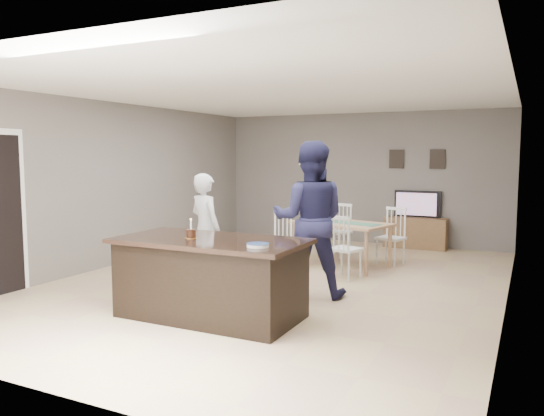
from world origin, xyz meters
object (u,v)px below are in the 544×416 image
at_px(kitchen_island, 211,278).
at_px(dining_table, 341,230).
at_px(man, 310,219).
at_px(birthday_cake, 191,233).
at_px(television, 417,204).
at_px(floor_lamp, 305,182).
at_px(tv_console, 415,233).
at_px(woman, 205,228).
at_px(plate_stack, 258,245).

relative_size(kitchen_island, dining_table, 1.03).
height_order(man, birthday_cake, man).
bearing_deg(dining_table, television, 87.20).
xyz_separation_m(dining_table, floor_lamp, (-1.46, 1.93, 0.67)).
height_order(tv_console, man, man).
xyz_separation_m(tv_console, dining_table, (-0.77, -2.28, 0.31)).
distance_m(man, dining_table, 1.99).
height_order(television, woman, woman).
relative_size(birthday_cake, plate_stack, 0.95).
distance_m(woman, birthday_cake, 1.60).
bearing_deg(floor_lamp, television, 10.80).
relative_size(woman, dining_table, 0.76).
relative_size(tv_console, dining_table, 0.58).
distance_m(birthday_cake, plate_stack, 0.96).
height_order(man, plate_stack, man).
bearing_deg(man, tv_console, -115.81).
xyz_separation_m(kitchen_island, dining_table, (0.43, 3.29, 0.15)).
relative_size(tv_console, man, 0.60).
xyz_separation_m(man, floor_lamp, (-1.68, 3.87, 0.27)).
height_order(tv_console, plate_stack, plate_stack).
relative_size(tv_console, television, 1.31).
xyz_separation_m(television, birthday_cake, (-1.42, -5.70, 0.09)).
xyz_separation_m(kitchen_island, plate_stack, (0.73, -0.24, 0.46)).
xyz_separation_m(woman, floor_lamp, (-0.08, 3.87, 0.49)).
bearing_deg(tv_console, television, 90.00).
xyz_separation_m(woman, man, (1.60, 0.00, 0.22)).
distance_m(kitchen_island, man, 1.60).
distance_m(tv_console, television, 0.57).
relative_size(man, dining_table, 0.97).
relative_size(man, floor_lamp, 1.22).
distance_m(kitchen_island, woman, 1.68).
bearing_deg(television, kitchen_island, 77.99).
bearing_deg(birthday_cake, floor_lamp, 98.70).
relative_size(kitchen_island, tv_console, 1.79).
bearing_deg(kitchen_island, floor_lamp, 101.12).
bearing_deg(floor_lamp, woman, -88.89).
xyz_separation_m(plate_stack, dining_table, (-0.29, 3.52, -0.31)).
distance_m(man, plate_stack, 1.59).
height_order(dining_table, floor_lamp, floor_lamp).
height_order(tv_console, dining_table, dining_table).
bearing_deg(woman, dining_table, -103.90).
distance_m(woman, floor_lamp, 3.90).
bearing_deg(dining_table, floor_lamp, 142.40).
height_order(tv_console, television, television).
relative_size(television, floor_lamp, 0.55).
distance_m(man, birthday_cake, 1.66).
bearing_deg(plate_stack, kitchen_island, 162.09).
bearing_deg(floor_lamp, birthday_cake, -81.30).
bearing_deg(tv_console, man, -97.36).
relative_size(man, birthday_cake, 9.00).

